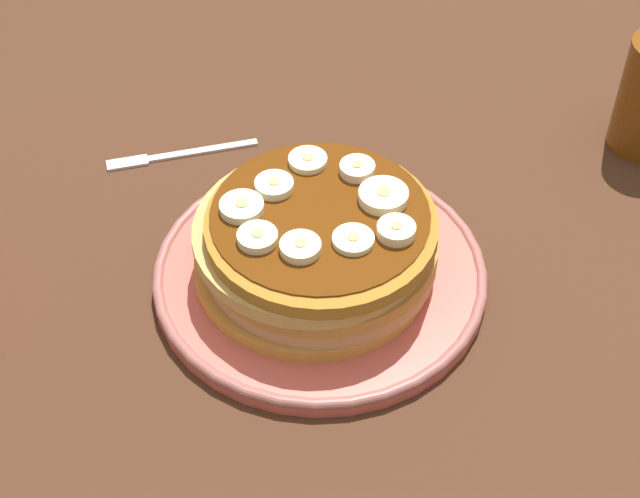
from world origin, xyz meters
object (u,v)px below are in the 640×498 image
banana_slice_3 (383,197)px  banana_slice_5 (353,240)px  banana_slice_8 (274,186)px  banana_slice_0 (396,231)px  plate (320,274)px  banana_slice_4 (305,161)px  banana_slice_7 (257,238)px  fork (173,154)px  banana_slice_1 (242,208)px  banana_slice_2 (300,248)px  banana_slice_6 (357,169)px  pancake_stack (314,244)px

banana_slice_3 → banana_slice_5: size_ratio=1.23×
banana_slice_8 → banana_slice_5: bearing=126.3°
banana_slice_5 → banana_slice_0: bearing=-175.6°
plate → banana_slice_4: (0.19, -5.53, 6.39)cm
banana_slice_7 → fork: size_ratio=0.22×
banana_slice_3 → plate: bearing=7.9°
banana_slice_1 → banana_slice_3: banana_slice_3 is taller
banana_slice_2 → banana_slice_7: size_ratio=1.01×
plate → banana_slice_3: (-4.67, -0.64, 6.53)cm
banana_slice_2 → banana_slice_8: bearing=-81.8°
banana_slice_0 → banana_slice_6: bearing=-78.2°
banana_slice_1 → banana_slice_6: size_ratio=1.21×
plate → banana_slice_3: 8.05cm
pancake_stack → banana_slice_8: size_ratio=6.26×
banana_slice_5 → banana_slice_7: size_ratio=1.03×
banana_slice_4 → banana_slice_8: 3.58cm
banana_slice_1 → banana_slice_3: (-10.04, 0.58, 0.06)cm
pancake_stack → banana_slice_1: bearing=-14.4°
pancake_stack → banana_slice_8: 5.09cm
banana_slice_6 → banana_slice_1: bearing=16.6°
plate → pancake_stack: pancake_stack is taller
plate → banana_slice_0: size_ratio=9.23×
fork → banana_slice_3: bearing=133.2°
plate → banana_slice_3: bearing=-172.1°
banana_slice_4 → banana_slice_7: size_ratio=1.03×
plate → banana_slice_2: banana_slice_2 is taller
banana_slice_6 → banana_slice_8: size_ratio=0.92×
banana_slice_1 → fork: bearing=-72.8°
banana_slice_5 → banana_slice_8: (4.60, -6.26, 0.09)cm
banana_slice_8 → pancake_stack: bearing=127.4°
pancake_stack → banana_slice_7: (4.22, 1.92, 3.20)cm
banana_slice_3 → banana_slice_7: size_ratio=1.27×
banana_slice_0 → banana_slice_6: 6.91cm
banana_slice_4 → banana_slice_0: bearing=120.6°
plate → banana_slice_6: (-3.40, -3.84, 6.52)cm
banana_slice_4 → banana_slice_7: bearing=59.3°
banana_slice_4 → banana_slice_5: same height
banana_slice_8 → fork: banana_slice_8 is taller
banana_slice_7 → banana_slice_8: 5.39cm
banana_slice_0 → banana_slice_5: (3.04, 0.24, -0.17)cm
banana_slice_1 → banana_slice_7: 3.28cm
plate → banana_slice_5: banana_slice_5 is taller
plate → banana_slice_0: 8.62cm
banana_slice_4 → banana_slice_6: 3.97cm
banana_slice_3 → fork: size_ratio=0.27×
banana_slice_5 → banana_slice_2: bearing=3.5°
pancake_stack → banana_slice_1: size_ratio=5.61×
fork → banana_slice_2: bearing=112.5°
banana_slice_1 → banana_slice_5: bearing=148.5°
plate → banana_slice_0: banana_slice_0 is taller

